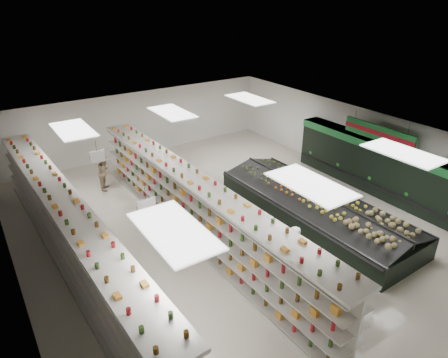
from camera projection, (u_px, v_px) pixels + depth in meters
floor at (226, 220)px, 14.84m from camera, size 16.00×16.00×0.00m
ceiling at (226, 139)px, 13.45m from camera, size 14.00×16.00×0.02m
wall_back at (138, 124)px, 20.15m from camera, size 14.00×0.02×3.20m
wall_front at (443, 325)px, 8.14m from camera, size 14.00×0.02×3.20m
wall_left at (8, 245)px, 10.66m from camera, size 0.02×16.00×3.20m
wall_right at (357, 143)px, 17.63m from camera, size 0.02×16.00×3.20m
produce_wall_case at (377, 164)px, 16.43m from camera, size 0.93×8.00×2.20m
aisle_sign_near at (146, 206)px, 10.25m from camera, size 0.52×0.06×0.75m
aisle_sign_far at (97, 156)px, 13.25m from camera, size 0.52×0.06×0.75m
hortifruti_banner at (379, 133)px, 15.68m from camera, size 0.12×3.20×0.95m
gondola_left at (71, 238)px, 11.92m from camera, size 1.58×13.52×2.34m
gondola_center at (195, 212)px, 13.34m from camera, size 1.32×13.28×2.30m
produce_island at (314, 207)px, 14.68m from camera, size 3.01×7.93×1.18m
soda_endcap at (136, 156)px, 18.55m from camera, size 1.40×1.19×1.51m
shopper_main at (292, 252)px, 11.65m from camera, size 0.71×0.57×1.71m
shopper_background at (105, 172)px, 16.87m from camera, size 0.77×0.87×1.53m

